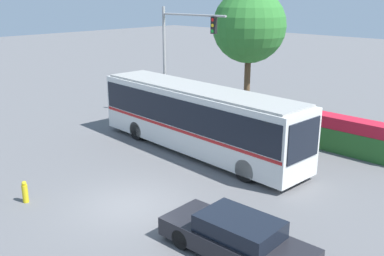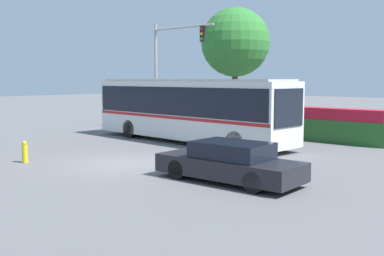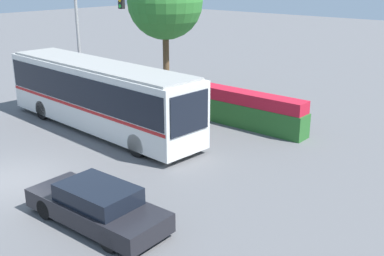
{
  "view_description": "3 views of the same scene",
  "coord_description": "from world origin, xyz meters",
  "px_view_note": "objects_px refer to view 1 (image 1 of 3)",
  "views": [
    {
      "loc": [
        11.91,
        -9.06,
        7.53
      ],
      "look_at": [
        -0.23,
        3.63,
        2.16
      ],
      "focal_mm": 41.08,
      "sensor_mm": 36.0,
      "label": 1
    },
    {
      "loc": [
        13.53,
        -11.21,
        3.25
      ],
      "look_at": [
        0.71,
        3.08,
        1.18
      ],
      "focal_mm": 42.51,
      "sensor_mm": 36.0,
      "label": 2
    },
    {
      "loc": [
        15.37,
        -7.63,
        7.31
      ],
      "look_at": [
        3.45,
        6.31,
        1.2
      ],
      "focal_mm": 43.95,
      "sensor_mm": 36.0,
      "label": 3
    }
  ],
  "objects_px": {
    "traffic_light_pole": "(178,48)",
    "street_tree_left": "(249,26)",
    "sedan_foreground": "(237,238)",
    "city_bus": "(197,115)",
    "fire_hydrant": "(25,192)"
  },
  "relations": [
    {
      "from": "city_bus",
      "to": "fire_hydrant",
      "type": "xyz_separation_m",
      "value": [
        -0.81,
        -8.6,
        -1.44
      ]
    },
    {
      "from": "city_bus",
      "to": "sedan_foreground",
      "type": "height_order",
      "value": "city_bus"
    },
    {
      "from": "city_bus",
      "to": "sedan_foreground",
      "type": "distance_m",
      "value": 9.34
    },
    {
      "from": "traffic_light_pole",
      "to": "street_tree_left",
      "type": "distance_m",
      "value": 4.65
    },
    {
      "from": "sedan_foreground",
      "to": "fire_hydrant",
      "type": "xyz_separation_m",
      "value": [
        -7.95,
        -2.69,
        -0.2
      ]
    },
    {
      "from": "sedan_foreground",
      "to": "traffic_light_pole",
      "type": "relative_size",
      "value": 0.71
    },
    {
      "from": "city_bus",
      "to": "traffic_light_pole",
      "type": "relative_size",
      "value": 1.79
    },
    {
      "from": "fire_hydrant",
      "to": "city_bus",
      "type": "bearing_deg",
      "value": 84.62
    },
    {
      "from": "traffic_light_pole",
      "to": "city_bus",
      "type": "bearing_deg",
      "value": -35.31
    },
    {
      "from": "city_bus",
      "to": "traffic_light_pole",
      "type": "distance_m",
      "value": 6.39
    },
    {
      "from": "street_tree_left",
      "to": "fire_hydrant",
      "type": "relative_size",
      "value": 9.2
    },
    {
      "from": "traffic_light_pole",
      "to": "sedan_foreground",
      "type": "bearing_deg",
      "value": -37.94
    },
    {
      "from": "traffic_light_pole",
      "to": "fire_hydrant",
      "type": "bearing_deg",
      "value": -71.71
    },
    {
      "from": "sedan_foreground",
      "to": "street_tree_left",
      "type": "bearing_deg",
      "value": -55.99
    },
    {
      "from": "sedan_foreground",
      "to": "street_tree_left",
      "type": "height_order",
      "value": "street_tree_left"
    }
  ]
}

